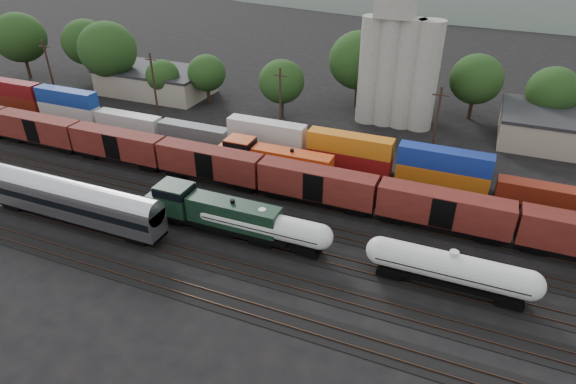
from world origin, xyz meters
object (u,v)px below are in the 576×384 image
at_px(green_locomotive, 209,210).
at_px(grain_silo, 398,60).
at_px(orange_locomotive, 271,159).
at_px(passenger_coach, 70,199).
at_px(tank_car_a, 263,225).

xyz_separation_m(green_locomotive, grain_silo, (12.71, 41.00, 8.49)).
bearing_deg(orange_locomotive, passenger_coach, -130.08).
height_order(tank_car_a, passenger_coach, passenger_coach).
xyz_separation_m(green_locomotive, orange_locomotive, (1.08, 15.00, -0.08)).
relative_size(green_locomotive, passenger_coach, 0.74).
bearing_deg(green_locomotive, passenger_coach, -162.38).
relative_size(tank_car_a, passenger_coach, 0.66).
relative_size(passenger_coach, grain_silo, 0.86).
height_order(orange_locomotive, grain_silo, grain_silo).
distance_m(green_locomotive, tank_car_a, 6.85).
bearing_deg(passenger_coach, green_locomotive, 17.62).
height_order(passenger_coach, orange_locomotive, passenger_coach).
distance_m(passenger_coach, orange_locomotive, 26.15).
relative_size(passenger_coach, orange_locomotive, 1.32).
bearing_deg(green_locomotive, grain_silo, 72.78).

